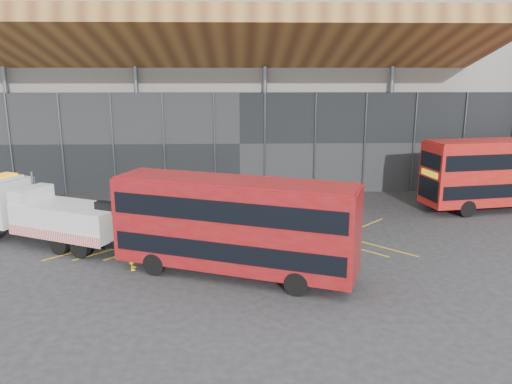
{
  "coord_description": "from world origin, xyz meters",
  "views": [
    {
      "loc": [
        2.09,
        -28.23,
        9.59
      ],
      "look_at": [
        3.0,
        1.5,
        2.4
      ],
      "focal_mm": 35.0,
      "sensor_mm": 36.0,
      "label": 1
    }
  ],
  "objects_px": {
    "bus_towed": "(234,223)",
    "bus_second": "(509,171)",
    "recovery_truck": "(44,213)",
    "worker": "(132,250)"
  },
  "relations": [
    {
      "from": "worker",
      "to": "bus_towed",
      "type": "bearing_deg",
      "value": -111.32
    },
    {
      "from": "bus_towed",
      "to": "worker",
      "type": "height_order",
      "value": "bus_towed"
    },
    {
      "from": "bus_second",
      "to": "bus_towed",
      "type": "bearing_deg",
      "value": -158.88
    },
    {
      "from": "recovery_truck",
      "to": "bus_second",
      "type": "distance_m",
      "value": 30.8
    },
    {
      "from": "recovery_truck",
      "to": "bus_towed",
      "type": "height_order",
      "value": "bus_towed"
    },
    {
      "from": "recovery_truck",
      "to": "bus_towed",
      "type": "xyz_separation_m",
      "value": [
        10.86,
        -5.0,
        0.85
      ]
    },
    {
      "from": "bus_second",
      "to": "worker",
      "type": "distance_m",
      "value": 26.53
    },
    {
      "from": "bus_towed",
      "to": "bus_second",
      "type": "xyz_separation_m",
      "value": [
        19.25,
        11.38,
        0.15
      ]
    },
    {
      "from": "bus_towed",
      "to": "bus_second",
      "type": "height_order",
      "value": "bus_second"
    },
    {
      "from": "bus_towed",
      "to": "bus_second",
      "type": "distance_m",
      "value": 22.36
    }
  ]
}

